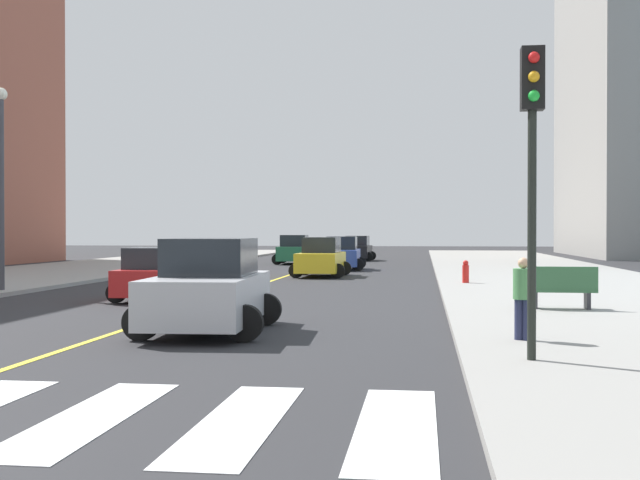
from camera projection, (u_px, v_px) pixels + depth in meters
name	position (u px, v px, depth m)	size (l,w,h in m)	color
sidewalk_kerb_east	(611.00, 302.00, 24.17)	(10.00, 120.00, 0.15)	gray
lane_divider_paint	(306.00, 270.00, 45.57)	(0.16, 80.00, 0.01)	yellow
car_green_nearest	(295.00, 250.00, 53.23)	(2.79, 4.38, 1.93)	#236B42
car_black_second	(357.00, 249.00, 59.26)	(2.64, 4.15, 1.83)	black
car_red_third	(154.00, 276.00, 25.52)	(2.42, 3.80, 1.67)	red
car_blue_fourth	(342.00, 254.00, 45.38)	(2.71, 4.27, 1.88)	#2D479E
car_silver_fifth	(209.00, 288.00, 17.48)	(2.99, 4.65, 2.04)	#B7B7BC
car_yellow_sixth	(321.00, 258.00, 38.66)	(2.70, 4.28, 1.89)	gold
traffic_light_near_corner	(532.00, 141.00, 12.74)	(0.36, 0.41, 4.97)	black
park_bench	(561.00, 288.00, 21.11)	(1.81, 0.58, 1.12)	#33603D
pedestrian_waiting_east	(523.00, 295.00, 15.11)	(0.38, 0.38, 1.55)	#232847
fire_hydrant	(466.00, 272.00, 31.72)	(0.26, 0.26, 0.89)	red
street_lamp	(1.00, 170.00, 27.85)	(0.44, 0.44, 7.01)	#38383D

